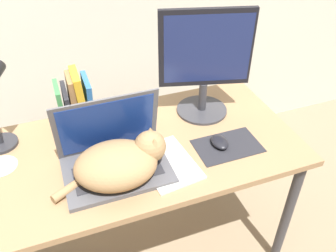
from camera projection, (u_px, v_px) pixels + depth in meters
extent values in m
cube|color=#93704C|center=(144.00, 148.00, 1.47)|extent=(1.27, 0.66, 0.03)
cylinder|color=#38383D|center=(287.00, 214.00, 1.63)|extent=(0.04, 0.04, 0.67)
cylinder|color=#38383D|center=(15.00, 194.00, 1.73)|extent=(0.04, 0.04, 0.67)
cylinder|color=#38383D|center=(229.00, 141.00, 2.05)|extent=(0.04, 0.04, 0.67)
cube|color=#4C4C51|center=(117.00, 171.00, 1.33)|extent=(0.39, 0.27, 0.02)
cube|color=#28282D|center=(118.00, 171.00, 1.31)|extent=(0.32, 0.14, 0.00)
cube|color=#4C4C51|center=(107.00, 125.00, 1.32)|extent=(0.39, 0.06, 0.26)
cube|color=navy|center=(107.00, 125.00, 1.32)|extent=(0.35, 0.05, 0.23)
ellipsoid|color=#99754C|center=(116.00, 165.00, 1.26)|extent=(0.32, 0.27, 0.14)
sphere|color=#99754C|center=(150.00, 146.00, 1.30)|extent=(0.12, 0.12, 0.12)
cone|color=#99754C|center=(151.00, 131.00, 1.30)|extent=(0.04, 0.04, 0.03)
cone|color=#99754C|center=(154.00, 142.00, 1.25)|extent=(0.04, 0.04, 0.03)
cylinder|color=#99754C|center=(70.00, 188.00, 1.25)|extent=(0.14, 0.09, 0.03)
cylinder|color=#333338|center=(202.00, 110.00, 1.65)|extent=(0.23, 0.23, 0.01)
cylinder|color=#333338|center=(203.00, 96.00, 1.61)|extent=(0.04, 0.04, 0.13)
cube|color=black|center=(206.00, 48.00, 1.46)|extent=(0.39, 0.12, 0.34)
cube|color=navy|center=(208.00, 50.00, 1.45)|extent=(0.35, 0.10, 0.30)
cube|color=#232328|center=(227.00, 146.00, 1.45)|extent=(0.27, 0.17, 0.00)
ellipsoid|color=black|center=(220.00, 142.00, 1.45)|extent=(0.06, 0.10, 0.03)
cube|color=#387A42|center=(61.00, 108.00, 1.49)|extent=(0.02, 0.14, 0.21)
cube|color=#232328|center=(68.00, 109.00, 1.50)|extent=(0.02, 0.16, 0.19)
cube|color=olive|center=(73.00, 102.00, 1.49)|extent=(0.03, 0.13, 0.24)
cube|color=gold|center=(80.00, 99.00, 1.50)|extent=(0.04, 0.15, 0.26)
cube|color=#285B93|center=(88.00, 102.00, 1.52)|extent=(0.03, 0.16, 0.22)
cylinder|color=#28282D|center=(2.00, 143.00, 1.46)|extent=(0.13, 0.13, 0.01)
cube|color=silver|center=(167.00, 163.00, 1.37)|extent=(0.22, 0.29, 0.01)
cylinder|color=silver|center=(1.00, 166.00, 1.36)|extent=(0.12, 0.12, 0.00)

